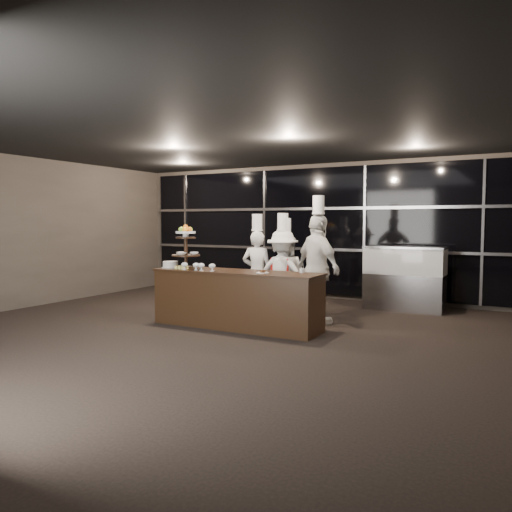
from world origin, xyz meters
The scene contains 14 objects.
room centered at (0.00, 0.00, 1.50)m, with size 10.00×10.00×10.00m.
window_wall centered at (0.00, 4.94, 1.50)m, with size 8.60×0.10×2.80m.
buffet_counter centered at (0.14, 1.36, 0.47)m, with size 2.84×0.74×0.92m.
display_stand centered at (-0.86, 1.36, 1.34)m, with size 0.48×0.48×0.74m.
compotes centered at (-0.44, 1.14, 1.00)m, with size 0.66×0.11×0.12m.
layer_cake centered at (-1.15, 1.31, 0.97)m, with size 0.30×0.30×0.11m.
pastry_squares centered at (-0.83, 1.20, 0.95)m, with size 0.19×0.13×0.05m.
small_plate centered at (0.68, 1.26, 0.94)m, with size 0.20×0.20×0.05m.
chef_cup centered at (1.19, 1.61, 0.96)m, with size 0.08×0.08×0.07m, color white.
display_case centered at (2.19, 4.30, 0.69)m, with size 1.50×0.66×1.24m.
chef_a centered at (-0.09, 2.49, 0.81)m, with size 0.63×0.48×1.85m.
chef_b centered at (0.48, 2.50, 0.76)m, with size 0.79×0.66×1.78m.
chef_c centered at (0.45, 2.45, 0.79)m, with size 1.03×0.62×1.86m.
chef_d centered at (1.20, 2.24, 0.94)m, with size 1.15×0.96×2.14m.
Camera 1 is at (4.25, -5.51, 1.72)m, focal length 35.00 mm.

